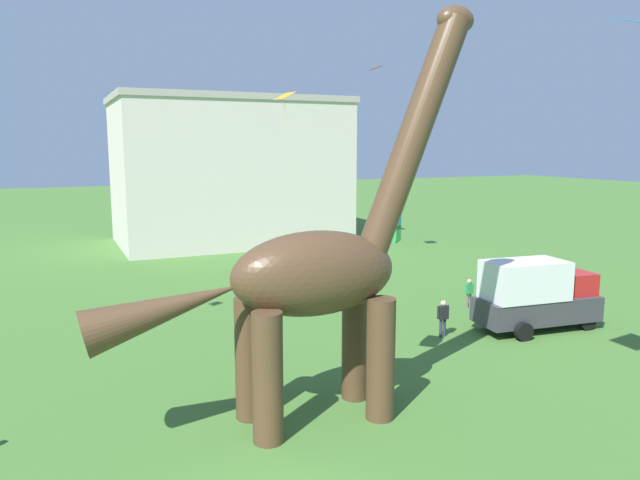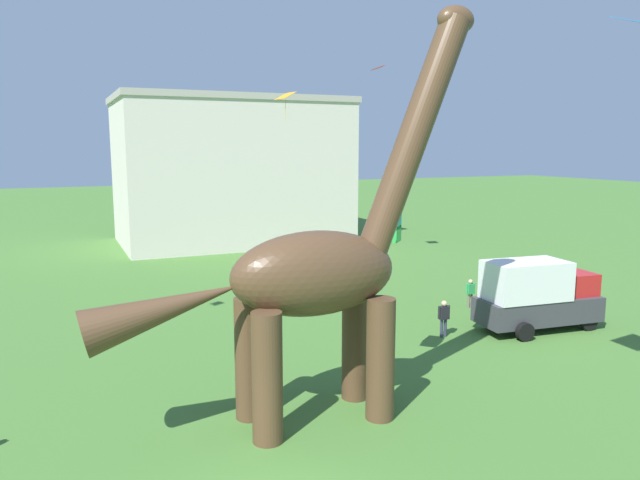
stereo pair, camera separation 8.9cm
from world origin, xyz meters
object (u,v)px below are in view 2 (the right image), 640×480
(dinosaur_sculpture, at_px, (313,273))
(kite_trailing, at_px, (378,68))
(parked_box_truck, at_px, (537,294))
(person_strolling_adult, at_px, (444,315))
(kite_near_high, at_px, (389,227))
(person_far_spectator, at_px, (470,291))
(kite_mid_left, at_px, (285,96))

(dinosaur_sculpture, distance_m, kite_trailing, 25.47)
(dinosaur_sculpture, height_order, kite_trailing, kite_trailing)
(parked_box_truck, distance_m, person_strolling_adult, 4.52)
(parked_box_truck, distance_m, kite_near_high, 10.10)
(parked_box_truck, relative_size, kite_near_high, 5.93)
(person_far_spectator, bearing_deg, parked_box_truck, 60.23)
(person_far_spectator, bearing_deg, kite_trailing, -128.48)
(kite_trailing, xyz_separation_m, kite_near_high, (-9.67, -18.11, -7.84))
(parked_box_truck, bearing_deg, kite_mid_left, -179.29)
(dinosaur_sculpture, bearing_deg, kite_mid_left, 64.68)
(kite_mid_left, distance_m, kite_near_high, 6.18)
(dinosaur_sculpture, relative_size, person_strolling_adult, 7.71)
(person_far_spectator, distance_m, kite_mid_left, 14.80)
(dinosaur_sculpture, relative_size, person_far_spectator, 8.45)
(dinosaur_sculpture, bearing_deg, person_far_spectator, 21.16)
(person_far_spectator, bearing_deg, person_strolling_adult, 5.94)
(kite_near_high, bearing_deg, kite_mid_left, 126.03)
(kite_near_high, bearing_deg, person_far_spectator, 36.82)
(person_far_spectator, xyz_separation_m, kite_trailing, (0.91, 11.55, 12.41))
(parked_box_truck, bearing_deg, kite_trailing, 93.93)
(person_far_spectator, distance_m, kite_trailing, 16.98)
(person_strolling_adult, height_order, person_far_spectator, person_strolling_adult)
(person_strolling_adult, xyz_separation_m, person_far_spectator, (4.08, 3.41, -0.09))
(parked_box_truck, height_order, kite_trailing, kite_trailing)
(kite_mid_left, bearing_deg, person_far_spectator, 15.73)
(dinosaur_sculpture, distance_m, parked_box_truck, 13.62)
(kite_trailing, bearing_deg, parked_box_truck, -92.18)
(kite_near_high, bearing_deg, person_strolling_adult, 33.92)
(person_strolling_adult, xyz_separation_m, kite_near_high, (-4.68, -3.14, 4.48))
(person_strolling_adult, bearing_deg, kite_trailing, 51.27)
(person_strolling_adult, distance_m, kite_trailing, 20.02)
(kite_near_high, bearing_deg, dinosaur_sculpture, -154.10)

